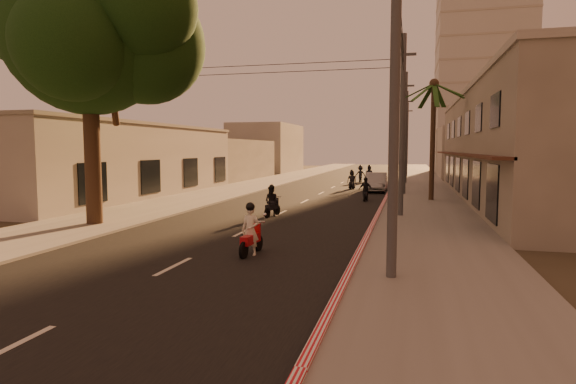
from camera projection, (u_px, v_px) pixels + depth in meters
The scene contains 21 objects.
ground at pixel (225, 241), 17.86m from camera, with size 160.00×160.00×0.00m, color #383023.
road at pixel (321, 193), 37.17m from camera, with size 10.00×140.00×0.02m, color black.
sidewalk_right at pixel (422, 195), 35.33m from camera, with size 5.00×140.00×0.12m, color slate.
sidewalk_left at pixel (230, 191), 39.00m from camera, with size 5.00×140.00×0.12m, color slate.
curb_stripe at pixel (385, 200), 31.09m from camera, with size 0.20×60.00×0.20m, color red.
shophouse_row at pixel (526, 146), 31.50m from camera, with size 8.80×34.20×7.30m.
left_building at pixel (115, 160), 34.57m from camera, with size 8.20×24.20×5.20m.
distant_tower at pixel (482, 73), 66.76m from camera, with size 12.10×12.10×28.00m.
broadleaf_tree at pixel (98, 32), 20.79m from camera, with size 9.60×8.70×12.10m.
palm_tree at pixel (434, 90), 30.71m from camera, with size 5.00×5.00×8.20m.
utility_poles at pixel (405, 106), 35.07m from camera, with size 1.20×48.26×9.00m.
filler_right at pixel (474, 152), 57.61m from camera, with size 8.00×14.00×6.00m, color #ABA69B.
filler_left_near at pixel (221, 160), 53.92m from camera, with size 8.00×14.00×4.40m, color #ABA69B.
filler_left_far at pixel (267, 148), 71.18m from camera, with size 8.00×14.00×7.00m, color #ABA69B.
scooter_red at pixel (251, 232), 15.47m from camera, with size 0.71×1.76×1.73m.
scooter_mid_a at pixel (272, 202), 24.29m from camera, with size 0.96×1.67×1.65m.
scooter_mid_b at pixel (365, 190), 31.66m from camera, with size 0.89×1.62×1.59m.
scooter_far_a at pixel (352, 180), 40.84m from camera, with size 0.86×1.72×1.69m.
scooter_far_b at pixel (360, 175), 49.04m from camera, with size 1.16×1.83×1.79m.
parked_car at pixel (376, 182), 38.58m from camera, with size 1.66×4.64×1.52m, color #92959A.
scooter_far_c at pixel (369, 174), 49.82m from camera, with size 1.03×1.80×1.78m.
Camera 1 is at (6.61, -16.51, 3.43)m, focal length 30.00 mm.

